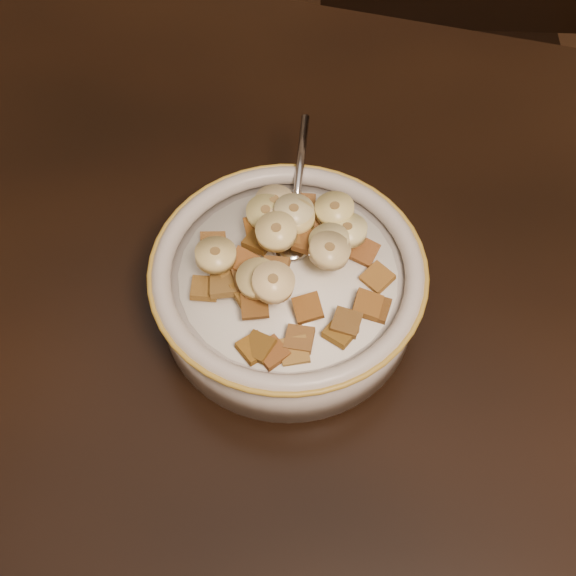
% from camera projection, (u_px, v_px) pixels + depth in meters
% --- Properties ---
extents(table, '(1.41, 0.92, 0.04)m').
position_uv_depth(table, '(389.00, 396.00, 0.58)').
color(table, black).
rests_on(table, floor).
extents(chair, '(0.53, 0.53, 1.01)m').
position_uv_depth(chair, '(435.00, 89.00, 1.11)').
color(chair, black).
rests_on(chair, floor).
extents(cereal_bowl, '(0.21, 0.21, 0.05)m').
position_uv_depth(cereal_bowl, '(288.00, 292.00, 0.58)').
color(cereal_bowl, '#BAB6AF').
rests_on(cereal_bowl, table).
extents(milk, '(0.17, 0.17, 0.00)m').
position_uv_depth(milk, '(288.00, 274.00, 0.56)').
color(milk, white).
rests_on(milk, cereal_bowl).
extents(spoon, '(0.04, 0.05, 0.01)m').
position_uv_depth(spoon, '(292.00, 237.00, 0.57)').
color(spoon, '#ACACAC').
rests_on(spoon, cereal_bowl).
extents(cereal_square_0, '(0.02, 0.02, 0.01)m').
position_uv_depth(cereal_square_0, '(299.00, 339.00, 0.52)').
color(cereal_square_0, brown).
rests_on(cereal_square_0, milk).
extents(cereal_square_1, '(0.03, 0.03, 0.01)m').
position_uv_depth(cereal_square_1, '(224.00, 285.00, 0.54)').
color(cereal_square_1, brown).
rests_on(cereal_square_1, milk).
extents(cereal_square_2, '(0.02, 0.02, 0.01)m').
position_uv_depth(cereal_square_2, '(368.00, 304.00, 0.53)').
color(cereal_square_2, brown).
rests_on(cereal_square_2, milk).
extents(cereal_square_3, '(0.03, 0.03, 0.01)m').
position_uv_depth(cereal_square_3, '(377.00, 278.00, 0.55)').
color(cereal_square_3, brown).
rests_on(cereal_square_3, milk).
extents(cereal_square_4, '(0.02, 0.02, 0.01)m').
position_uv_depth(cereal_square_4, '(277.00, 224.00, 0.57)').
color(cereal_square_4, brown).
rests_on(cereal_square_4, milk).
extents(cereal_square_5, '(0.03, 0.03, 0.01)m').
position_uv_depth(cereal_square_5, '(231.00, 270.00, 0.55)').
color(cereal_square_5, brown).
rests_on(cereal_square_5, milk).
extents(cereal_square_6, '(0.02, 0.03, 0.01)m').
position_uv_depth(cereal_square_6, '(259.00, 287.00, 0.53)').
color(cereal_square_6, brown).
rests_on(cereal_square_6, milk).
extents(cereal_square_7, '(0.02, 0.02, 0.01)m').
position_uv_depth(cereal_square_7, '(274.00, 269.00, 0.54)').
color(cereal_square_7, brown).
rests_on(cereal_square_7, milk).
extents(cereal_square_8, '(0.03, 0.03, 0.01)m').
position_uv_depth(cereal_square_8, '(254.00, 348.00, 0.52)').
color(cereal_square_8, '#9D621A').
rests_on(cereal_square_8, milk).
extents(cereal_square_9, '(0.02, 0.02, 0.01)m').
position_uv_depth(cereal_square_9, '(346.00, 322.00, 0.52)').
color(cereal_square_9, brown).
rests_on(cereal_square_9, milk).
extents(cereal_square_10, '(0.03, 0.03, 0.01)m').
position_uv_depth(cereal_square_10, '(258.00, 347.00, 0.52)').
color(cereal_square_10, brown).
rests_on(cereal_square_10, milk).
extents(cereal_square_11, '(0.03, 0.03, 0.01)m').
position_uv_depth(cereal_square_11, '(213.00, 243.00, 0.57)').
color(cereal_square_11, olive).
rests_on(cereal_square_11, milk).
extents(cereal_square_12, '(0.02, 0.02, 0.01)m').
position_uv_depth(cereal_square_12, '(376.00, 308.00, 0.54)').
color(cereal_square_12, brown).
rests_on(cereal_square_12, milk).
extents(cereal_square_13, '(0.02, 0.02, 0.01)m').
position_uv_depth(cereal_square_13, '(303.00, 205.00, 0.59)').
color(cereal_square_13, brown).
rests_on(cereal_square_13, milk).
extents(cereal_square_14, '(0.02, 0.02, 0.01)m').
position_uv_depth(cereal_square_14, '(364.00, 251.00, 0.56)').
color(cereal_square_14, '#945325').
rests_on(cereal_square_14, milk).
extents(cereal_square_15, '(0.03, 0.03, 0.01)m').
position_uv_depth(cereal_square_15, '(272.00, 353.00, 0.51)').
color(cereal_square_15, brown).
rests_on(cereal_square_15, milk).
extents(cereal_square_16, '(0.02, 0.02, 0.01)m').
position_uv_depth(cereal_square_16, '(243.00, 262.00, 0.54)').
color(cereal_square_16, brown).
rests_on(cereal_square_16, milk).
extents(cereal_square_17, '(0.03, 0.03, 0.01)m').
position_uv_depth(cereal_square_17, '(258.00, 228.00, 0.56)').
color(cereal_square_17, brown).
rests_on(cereal_square_17, milk).
extents(cereal_square_18, '(0.03, 0.03, 0.01)m').
position_uv_depth(cereal_square_18, '(255.00, 305.00, 0.53)').
color(cereal_square_18, brown).
rests_on(cereal_square_18, milk).
extents(cereal_square_19, '(0.03, 0.03, 0.01)m').
position_uv_depth(cereal_square_19, '(247.00, 279.00, 0.54)').
color(cereal_square_19, brown).
rests_on(cereal_square_19, milk).
extents(cereal_square_20, '(0.02, 0.02, 0.01)m').
position_uv_depth(cereal_square_20, '(277.00, 219.00, 0.57)').
color(cereal_square_20, brown).
rests_on(cereal_square_20, milk).
extents(cereal_square_21, '(0.02, 0.02, 0.01)m').
position_uv_depth(cereal_square_21, '(259.00, 241.00, 0.56)').
color(cereal_square_21, brown).
rests_on(cereal_square_21, milk).
extents(cereal_square_22, '(0.03, 0.03, 0.01)m').
position_uv_depth(cereal_square_22, '(247.00, 292.00, 0.54)').
color(cereal_square_22, brown).
rests_on(cereal_square_22, milk).
extents(cereal_square_23, '(0.03, 0.03, 0.01)m').
position_uv_depth(cereal_square_23, '(295.00, 351.00, 0.52)').
color(cereal_square_23, olive).
rests_on(cereal_square_23, milk).
extents(cereal_square_24, '(0.02, 0.02, 0.01)m').
position_uv_depth(cereal_square_24, '(204.00, 288.00, 0.54)').
color(cereal_square_24, olive).
rests_on(cereal_square_24, milk).
extents(cereal_square_25, '(0.02, 0.02, 0.01)m').
position_uv_depth(cereal_square_25, '(308.00, 242.00, 0.55)').
color(cereal_square_25, brown).
rests_on(cereal_square_25, milk).
extents(cereal_square_26, '(0.03, 0.03, 0.01)m').
position_uv_depth(cereal_square_26, '(315.00, 221.00, 0.57)').
color(cereal_square_26, '#995E36').
rests_on(cereal_square_26, milk).
extents(cereal_square_27, '(0.02, 0.02, 0.01)m').
position_uv_depth(cereal_square_27, '(290.00, 234.00, 0.55)').
color(cereal_square_27, brown).
rests_on(cereal_square_27, milk).
extents(cereal_square_28, '(0.03, 0.03, 0.01)m').
position_uv_depth(cereal_square_28, '(308.00, 308.00, 0.53)').
color(cereal_square_28, brown).
rests_on(cereal_square_28, milk).
extents(cereal_square_29, '(0.03, 0.03, 0.01)m').
position_uv_depth(cereal_square_29, '(283.00, 231.00, 0.56)').
color(cereal_square_29, brown).
rests_on(cereal_square_29, milk).
extents(cereal_square_30, '(0.03, 0.03, 0.01)m').
position_uv_depth(cereal_square_30, '(338.00, 227.00, 0.58)').
color(cereal_square_30, brown).
rests_on(cereal_square_30, milk).
extents(cereal_square_31, '(0.03, 0.03, 0.01)m').
position_uv_depth(cereal_square_31, '(340.00, 332.00, 0.52)').
color(cereal_square_31, brown).
rests_on(cereal_square_31, milk).
extents(banana_slice_0, '(0.04, 0.04, 0.01)m').
position_uv_depth(banana_slice_0, '(329.00, 242.00, 0.54)').
color(banana_slice_0, '#CCBA79').
rests_on(banana_slice_0, milk).
extents(banana_slice_1, '(0.04, 0.04, 0.01)m').
position_uv_depth(banana_slice_1, '(274.00, 203.00, 0.57)').
color(banana_slice_1, beige).
rests_on(banana_slice_1, milk).
extents(banana_slice_2, '(0.04, 0.04, 0.02)m').
position_uv_depth(banana_slice_2, '(273.00, 282.00, 0.52)').
color(banana_slice_2, '#F4D994').
rests_on(banana_slice_2, milk).
extents(banana_slice_3, '(0.04, 0.04, 0.01)m').
position_uv_depth(banana_slice_3, '(266.00, 213.00, 0.57)').
color(banana_slice_3, '#D2C472').
rests_on(banana_slice_3, milk).
extents(banana_slice_4, '(0.04, 0.04, 0.01)m').
position_uv_depth(banana_slice_4, '(294.00, 212.00, 0.56)').
color(banana_slice_4, beige).
rests_on(banana_slice_4, milk).
extents(banana_slice_5, '(0.04, 0.04, 0.01)m').
position_uv_depth(banana_slice_5, '(216.00, 255.00, 0.54)').
color(banana_slice_5, '#FFEB95').
rests_on(banana_slice_5, milk).
extents(banana_slice_6, '(0.04, 0.04, 0.01)m').
position_uv_depth(banana_slice_6, '(258.00, 279.00, 0.52)').
color(banana_slice_6, '#E8CB78').
rests_on(banana_slice_6, milk).
extents(banana_slice_7, '(0.04, 0.04, 0.01)m').
position_uv_depth(banana_slice_7, '(329.00, 251.00, 0.53)').
color(banana_slice_7, '#CCB783').
rests_on(banana_slice_7, milk).
extents(banana_slice_8, '(0.04, 0.04, 0.01)m').
position_uv_depth(banana_slice_8, '(334.00, 209.00, 0.56)').
color(banana_slice_8, '#DDCB7D').
rests_on(banana_slice_8, milk).
extents(banana_slice_9, '(0.04, 0.04, 0.01)m').
position_uv_depth(banana_slice_9, '(295.00, 218.00, 0.56)').
color(banana_slice_9, '#E1C36B').
rests_on(banana_slice_9, milk).
extents(banana_slice_10, '(0.04, 0.04, 0.01)m').
position_uv_depth(banana_slice_10, '(347.00, 230.00, 0.55)').
color(banana_slice_10, '#F6EA9F').
rests_on(banana_slice_10, milk).
extents(banana_slice_11, '(0.03, 0.03, 0.01)m').
position_uv_depth(banana_slice_11, '(276.00, 232.00, 0.53)').
color(banana_slice_11, '#FFDF96').
rests_on(banana_slice_11, milk).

